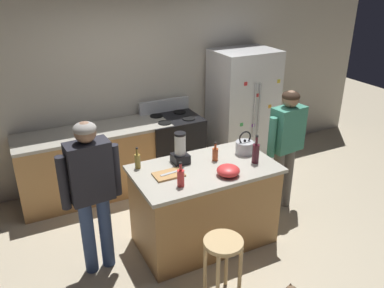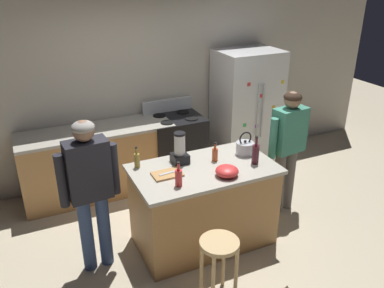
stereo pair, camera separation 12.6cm
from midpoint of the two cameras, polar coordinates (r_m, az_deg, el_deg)
ground_plane at (r=4.69m, az=0.91°, el=-13.56°), size 14.00×14.00×0.00m
back_wall at (r=5.72m, az=-8.19°, el=8.51°), size 8.00×0.10×2.70m
kitchen_island at (r=4.42m, az=0.95°, el=-8.74°), size 1.52×0.86×0.94m
back_counter_run at (r=5.48m, az=-14.18°, el=-2.65°), size 2.00×0.64×0.94m
refrigerator at (r=6.08m, az=6.62°, el=5.00°), size 0.90×0.73×1.78m
stove_range at (r=5.74m, az=-3.38°, el=-0.47°), size 0.76×0.65×1.12m
person_by_island_left at (r=3.91m, az=-15.13°, el=-5.72°), size 0.59×0.25×1.62m
person_by_sink_right at (r=4.92m, az=12.67°, el=0.55°), size 0.60×0.27×1.57m
bar_stool at (r=3.72m, az=3.46°, el=-15.42°), size 0.36×0.36×0.65m
blender_appliance at (r=4.22m, az=-2.56°, el=-0.92°), size 0.17×0.17×0.35m
bottle_vinegar at (r=4.18m, az=-8.67°, el=-2.38°), size 0.06×0.06×0.24m
bottle_soda at (r=3.81m, az=-2.58°, el=-4.81°), size 0.07×0.07×0.26m
bottle_cooking_sauce at (r=4.31m, az=2.51°, el=-1.42°), size 0.06×0.06×0.22m
bottle_wine at (r=4.28m, az=8.29°, el=-1.25°), size 0.08×0.08×0.32m
mixing_bowl at (r=4.02m, az=4.33°, el=-3.82°), size 0.24×0.24×0.11m
tea_kettle at (r=4.50m, az=6.76°, el=-0.40°), size 0.28×0.20×0.27m
cutting_board at (r=4.04m, az=-4.28°, el=-4.40°), size 0.30×0.20×0.02m
chef_knife at (r=4.04m, az=-4.02°, el=-4.18°), size 0.22×0.05×0.01m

